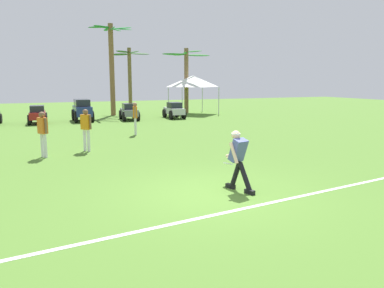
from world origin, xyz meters
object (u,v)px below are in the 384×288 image
Objects in this scene: frisbee_thrower at (238,157)px; teammate_near_sideline at (135,115)px; palm_tree_left_of_centre at (112,62)px; palm_tree_far_right at (186,74)px; parked_car_slot_c at (38,114)px; frisbee_in_flight at (228,164)px; event_tent at (193,81)px; parked_car_slot_f at (174,110)px; teammate_midfield at (86,126)px; parked_car_slot_e at (129,111)px; palm_tree_right_of_centre at (130,73)px; teammate_deep at (43,130)px; parked_car_slot_d at (82,110)px.

teammate_near_sideline is (0.11, 9.97, 0.14)m from frisbee_thrower.
palm_tree_left_of_centre is at bearing 86.65° from frisbee_thrower.
palm_tree_far_right is at bearing 71.01° from frisbee_thrower.
parked_car_slot_c is 7.33m from palm_tree_left_of_centre.
frisbee_thrower is at bearing -93.35° from palm_tree_left_of_centre.
frisbee_in_flight is 20.42m from event_tent.
teammate_near_sideline is (0.07, 9.40, 0.41)m from frisbee_in_flight.
palm_tree_left_of_centre is (-3.43, 3.88, 3.38)m from parked_car_slot_f.
teammate_midfield is 12.58m from parked_car_slot_f.
parked_car_slot_e and parked_car_slot_f have the same top height.
palm_tree_right_of_centre is (2.76, 21.23, 2.64)m from frisbee_in_flight.
teammate_deep reaches higher than parked_car_slot_f.
parked_car_slot_c is at bearing 90.08° from teammate_deep.
parked_car_slot_f is (4.60, 16.25, 0.04)m from frisbee_in_flight.
parked_car_slot_d is (-1.57, 7.37, -0.20)m from teammate_near_sideline.
palm_tree_far_right is (7.03, 20.42, 2.30)m from frisbee_thrower.
frisbee_in_flight is 0.21× the size of teammate_midfield.
teammate_near_sideline is 4.38m from teammate_midfield.
palm_tree_left_of_centre reaches higher than parked_car_slot_f.
frisbee_thrower is 4.31× the size of frisbee_in_flight.
event_tent is at bearing 69.71° from frisbee_thrower.
palm_tree_right_of_centre reaches higher than event_tent.
parked_car_slot_d is 0.46× the size of palm_tree_far_right.
parked_car_slot_c is at bearing 104.26° from frisbee_in_flight.
teammate_deep is 13.93m from parked_car_slot_f.
parked_car_slot_e is at bearing 78.76° from teammate_near_sideline.
event_tent is at bearing 25.13° from parked_car_slot_e.
palm_tree_right_of_centre is (4.26, 4.45, 2.42)m from parked_car_slot_d.
parked_car_slot_d is 0.35× the size of palm_tree_left_of_centre.
teammate_near_sideline is at bearing -95.86° from palm_tree_left_of_centre.
frisbee_thrower is 17.49m from parked_car_slot_c.
frisbee_thrower is 17.45m from parked_car_slot_f.
palm_tree_right_of_centre is at bearing 82.67° from frisbee_thrower.
palm_tree_far_right is at bearing 17.07° from parked_car_slot_c.
frisbee_in_flight is at bearing -75.74° from parked_car_slot_c.
parked_car_slot_f is (3.15, -0.06, 0.00)m from parked_car_slot_e.
parked_car_slot_e is 3.15m from parked_car_slot_f.
teammate_midfield is 0.66× the size of parked_car_slot_d.
teammate_midfield is at bearing -111.69° from parked_car_slot_e.
teammate_near_sideline reaches higher than parked_car_slot_e.
frisbee_in_flight is at bearing -84.90° from parked_car_slot_d.
palm_tree_left_of_centre is (-0.27, 3.82, 3.38)m from parked_car_slot_e.
teammate_midfield is 11.12m from parked_car_slot_e.
parked_car_slot_d is at bearing 94.80° from frisbee_thrower.
parked_car_slot_e is at bearing 68.31° from teammate_midfield.
palm_tree_far_right reaches higher than event_tent.
event_tent is (6.03, -1.12, -1.42)m from palm_tree_left_of_centre.
event_tent is (2.60, 2.76, 1.96)m from parked_car_slot_f.
parked_car_slot_d is at bearing -128.49° from palm_tree_left_of_centre.
palm_tree_far_right is (11.14, 14.43, 2.16)m from teammate_deep.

